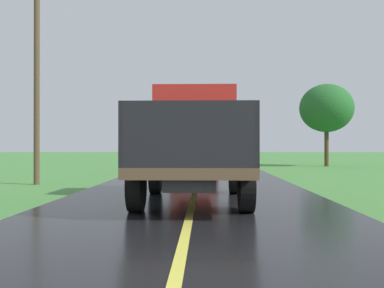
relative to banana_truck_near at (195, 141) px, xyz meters
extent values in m
cube|color=#2D2D30|center=(-0.01, -0.80, -0.78)|extent=(0.90, 5.51, 0.24)
cube|color=brown|center=(-0.01, -0.80, -0.58)|extent=(2.30, 5.80, 0.20)
cube|color=red|center=(-0.01, 1.15, 0.47)|extent=(2.10, 1.90, 1.90)
cube|color=black|center=(-0.01, 2.10, 0.80)|extent=(1.78, 0.02, 0.76)
cube|color=#232328|center=(-1.12, -1.78, 0.07)|extent=(0.08, 3.85, 1.10)
cube|color=#232328|center=(1.10, -1.78, 0.07)|extent=(0.08, 3.85, 1.10)
cube|color=#232328|center=(-0.01, -3.66, 0.07)|extent=(2.30, 0.08, 1.10)
cube|color=#232328|center=(-0.01, 0.11, 0.07)|extent=(2.30, 0.08, 1.10)
cylinder|color=black|center=(-1.06, 0.99, -0.88)|extent=(0.28, 1.00, 1.00)
cylinder|color=black|center=(1.04, 0.99, -0.88)|extent=(0.28, 1.00, 1.00)
cylinder|color=black|center=(-1.06, -2.40, -0.88)|extent=(0.28, 1.00, 1.00)
cylinder|color=black|center=(1.04, -2.40, -0.88)|extent=(0.28, 1.00, 1.00)
ellipsoid|color=#B1C227|center=(0.46, -0.32, -0.02)|extent=(0.52, 0.49, 0.47)
ellipsoid|color=#AACE1B|center=(-0.11, -0.62, -0.34)|extent=(0.59, 0.75, 0.42)
ellipsoid|color=#BDCF1E|center=(-0.27, -3.18, 0.31)|extent=(0.47, 0.49, 0.38)
ellipsoid|color=gold|center=(0.87, -2.76, 0.31)|extent=(0.52, 0.50, 0.43)
ellipsoid|color=gold|center=(0.22, -3.29, -0.28)|extent=(0.46, 0.46, 0.52)
ellipsoid|color=gold|center=(-0.65, -2.15, 0.03)|extent=(0.50, 0.57, 0.48)
ellipsoid|color=#ACC332|center=(-0.72, -0.58, -0.28)|extent=(0.43, 0.48, 0.40)
ellipsoid|color=#AECE1E|center=(0.59, -3.10, -0.31)|extent=(0.59, 0.76, 0.43)
ellipsoid|color=#ABCA2A|center=(0.21, -2.94, -0.33)|extent=(0.51, 0.46, 0.46)
ellipsoid|color=gold|center=(-0.24, -2.16, -0.30)|extent=(0.49, 0.54, 0.51)
ellipsoid|color=#ACC61A|center=(0.43, -0.89, 0.36)|extent=(0.58, 0.54, 0.39)
ellipsoid|color=#B3CD29|center=(-0.18, -1.67, 0.02)|extent=(0.43, 0.50, 0.46)
cube|color=#2D2D30|center=(-0.28, 13.46, -0.78)|extent=(0.90, 5.51, 0.24)
cube|color=brown|center=(-0.28, 13.46, -0.58)|extent=(2.30, 5.80, 0.20)
cube|color=gold|center=(-0.28, 15.41, 0.47)|extent=(2.10, 1.90, 1.90)
cube|color=black|center=(-0.28, 16.37, 0.80)|extent=(1.78, 0.02, 0.76)
cube|color=maroon|center=(-1.39, 12.49, 0.07)|extent=(0.08, 3.85, 1.10)
cube|color=maroon|center=(0.83, 12.49, 0.07)|extent=(0.08, 3.85, 1.10)
cube|color=maroon|center=(-0.28, 10.60, 0.07)|extent=(2.30, 0.08, 1.10)
cube|color=maroon|center=(-0.28, 14.37, 0.07)|extent=(2.30, 0.08, 1.10)
cylinder|color=black|center=(-1.33, 15.26, -0.88)|extent=(0.28, 1.00, 1.00)
cylinder|color=black|center=(0.77, 15.26, -0.88)|extent=(0.28, 1.00, 1.00)
cylinder|color=black|center=(-1.33, 11.87, -0.88)|extent=(0.28, 1.00, 1.00)
cylinder|color=black|center=(0.77, 11.87, -0.88)|extent=(0.28, 1.00, 1.00)
ellipsoid|color=#B7D32F|center=(-0.88, 13.23, 0.02)|extent=(0.43, 0.41, 0.41)
ellipsoid|color=gold|center=(-0.20, 13.42, 0.01)|extent=(0.49, 0.45, 0.49)
ellipsoid|color=gold|center=(-0.24, 11.41, 0.32)|extent=(0.49, 0.45, 0.51)
ellipsoid|color=#B9D024|center=(-0.16, 12.37, 0.38)|extent=(0.43, 0.53, 0.50)
ellipsoid|color=#B4D52F|center=(-0.06, 12.35, 0.37)|extent=(0.57, 0.54, 0.51)
ellipsoid|color=gold|center=(-1.00, 12.06, 0.02)|extent=(0.44, 0.42, 0.45)
ellipsoid|color=#BDCD20|center=(0.01, 12.10, -0.33)|extent=(0.42, 0.49, 0.37)
ellipsoid|color=gold|center=(-0.20, 12.16, -0.32)|extent=(0.55, 0.68, 0.45)
cylinder|color=brown|center=(-5.58, 4.53, 2.25)|extent=(0.20, 0.20, 7.43)
cylinder|color=#4C3823|center=(8.26, 19.12, -0.25)|extent=(0.28, 0.28, 2.43)
ellipsoid|color=#236028|center=(8.26, 19.12, 2.37)|extent=(3.52, 3.52, 3.17)
camera|label=1|loc=(0.26, -11.09, -0.12)|focal=42.64mm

